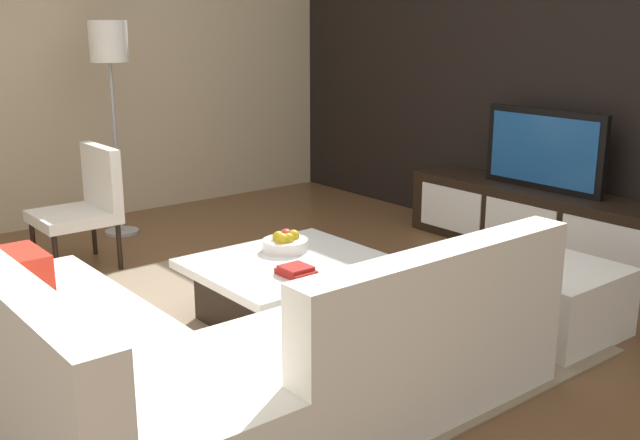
{
  "coord_description": "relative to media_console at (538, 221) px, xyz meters",
  "views": [
    {
      "loc": [
        3.27,
        -2.39,
        1.76
      ],
      "look_at": [
        -0.33,
        0.51,
        0.51
      ],
      "focal_mm": 42.19,
      "sensor_mm": 36.0,
      "label": 1
    }
  ],
  "objects": [
    {
      "name": "floor_lamp",
      "position": [
        -2.52,
        -2.26,
        1.21
      ],
      "size": [
        0.3,
        0.3,
        1.74
      ],
      "color": "#A5A5AA",
      "rests_on": "ground"
    },
    {
      "name": "book_stack",
      "position": [
        0.13,
        -2.42,
        0.15
      ],
      "size": [
        0.2,
        0.16,
        0.05
      ],
      "color": "maroon",
      "rests_on": "coffee_table"
    },
    {
      "name": "feature_wall_back",
      "position": [
        0.0,
        0.3,
        1.15
      ],
      "size": [
        6.4,
        0.12,
        2.8
      ],
      "primitive_type": "cube",
      "color": "black",
      "rests_on": "ground"
    },
    {
      "name": "ground_plane",
      "position": [
        0.0,
        -2.4,
        -0.25
      ],
      "size": [
        14.0,
        14.0,
        0.0
      ],
      "primitive_type": "plane",
      "color": "brown"
    },
    {
      "name": "accent_chair_near",
      "position": [
        -1.88,
        -2.8,
        0.24
      ],
      "size": [
        0.53,
        0.54,
        0.87
      ],
      "rotation": [
        0.0,
        0.0,
        0.09
      ],
      "color": "black",
      "rests_on": "ground"
    },
    {
      "name": "area_rug",
      "position": [
        -0.1,
        -2.4,
        -0.24
      ],
      "size": [
        2.97,
        2.53,
        0.01
      ],
      "primitive_type": "cube",
      "color": "gray",
      "rests_on": "ground"
    },
    {
      "name": "fruit_bowl",
      "position": [
        -0.28,
        -2.2,
        0.18
      ],
      "size": [
        0.28,
        0.28,
        0.13
      ],
      "color": "silver",
      "rests_on": "coffee_table"
    },
    {
      "name": "coffee_table",
      "position": [
        -0.1,
        -2.3,
        -0.05
      ],
      "size": [
        0.95,
        1.08,
        0.38
      ],
      "color": "black",
      "rests_on": "ground"
    },
    {
      "name": "television",
      "position": [
        0.0,
        0.0,
        0.55
      ],
      "size": [
        1.01,
        0.06,
        0.61
      ],
      "color": "black",
      "rests_on": "media_console"
    },
    {
      "name": "media_console",
      "position": [
        0.0,
        0.0,
        0.0
      ],
      "size": [
        2.21,
        0.49,
        0.5
      ],
      "color": "black",
      "rests_on": "ground"
    },
    {
      "name": "side_wall_left",
      "position": [
        -3.2,
        -2.2,
        1.15
      ],
      "size": [
        0.12,
        5.2,
        2.8
      ],
      "primitive_type": "cube",
      "color": "#C6B28E",
      "rests_on": "ground"
    },
    {
      "name": "sectional_couch",
      "position": [
        0.51,
        -3.24,
        0.03
      ],
      "size": [
        2.28,
        2.4,
        0.82
      ],
      "color": "white",
      "rests_on": "ground"
    },
    {
      "name": "ottoman",
      "position": [
        0.96,
        -1.23,
        -0.05
      ],
      "size": [
        0.7,
        0.7,
        0.4
      ],
      "primitive_type": "cube",
      "color": "white",
      "rests_on": "ground"
    }
  ]
}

